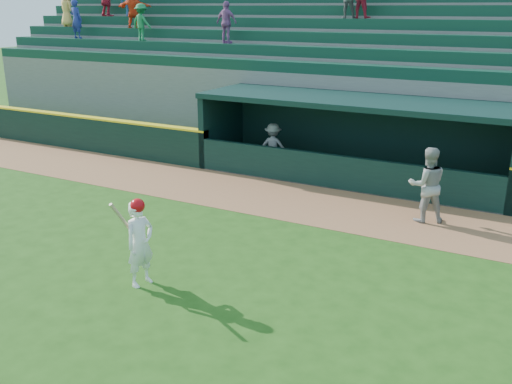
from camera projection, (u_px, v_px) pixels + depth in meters
ground at (217, 278)px, 11.08m from camera, size 120.00×120.00×0.00m
warning_track at (315, 205)px, 15.17m from camera, size 40.00×3.00×0.01m
field_wall_left at (38, 127)px, 21.92m from camera, size 15.50×0.30×1.20m
wall_stripe_left at (36, 111)px, 21.73m from camera, size 15.50×0.32×0.06m
dugout_player_front at (427, 185)px, 13.74m from camera, size 1.13×1.04×1.86m
dugout_player_inside at (273, 146)px, 18.32m from camera, size 1.08×0.81×1.49m
dugout at (356, 133)px, 17.35m from camera, size 9.40×2.80×2.46m
stands at (397, 82)px, 20.87m from camera, size 34.50×6.25×7.53m
batter_at_plate at (140, 242)px, 10.58m from camera, size 0.52×0.81×1.73m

